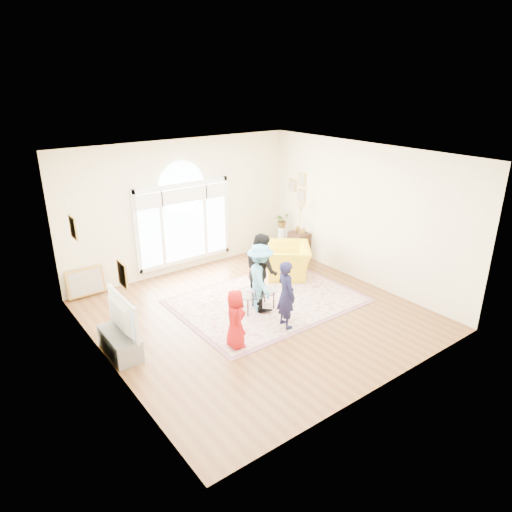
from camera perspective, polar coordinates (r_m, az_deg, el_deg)
ground at (r=9.35m, az=0.15°, el=-7.33°), size 6.00×6.00×0.00m
room_shell at (r=11.00m, az=-8.75°, el=5.73°), size 6.00×6.00×6.00m
area_rug at (r=9.88m, az=1.46°, el=-5.62°), size 3.60×2.60×0.02m
rug_border at (r=9.88m, az=1.46°, el=-5.64°), size 3.80×2.80×0.01m
tv_console at (r=8.37m, az=-16.63°, el=-10.42°), size 0.45×1.00×0.42m
television at (r=8.11m, az=-17.00°, el=-7.10°), size 0.18×1.18×0.68m
coffee_table at (r=9.36m, az=0.05°, el=-4.56°), size 1.03×0.71×0.54m
armchair at (r=11.03m, az=4.07°, el=-0.57°), size 1.50×1.53×0.75m
side_cabinet at (r=12.13m, az=5.40°, el=1.35°), size 0.40×0.50×0.70m
floor_lamp at (r=11.70m, az=5.52°, el=5.39°), size 0.27×0.27×1.51m
plant_pedestal at (r=12.53m, az=3.22°, el=2.07°), size 0.20×0.20×0.70m
potted_plant at (r=12.35m, az=3.27°, el=4.51°), size 0.43×0.39×0.41m
leaning_picture at (r=10.75m, az=-20.30°, el=-4.76°), size 0.80×0.14×0.62m
child_red at (r=8.06m, az=-2.59°, el=-7.85°), size 0.45×0.59×1.09m
child_navy at (r=8.63m, az=3.77°, el=-4.82°), size 0.39×0.53×1.34m
child_black at (r=9.31m, az=0.70°, el=-1.87°), size 0.77×0.89×1.60m
child_blue at (r=9.19m, az=0.55°, el=-2.72°), size 0.85×1.07×1.45m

